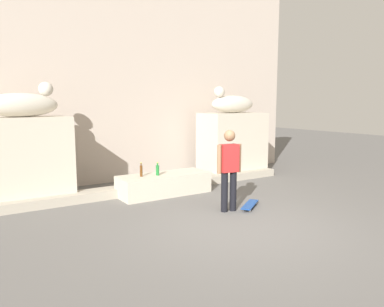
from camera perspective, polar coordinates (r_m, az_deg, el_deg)
The scene contains 12 objects.
ground_plane at distance 6.76m, azimuth 7.93°, elevation -11.34°, with size 40.00×40.00×0.00m, color #605E5B.
facade_wall at distance 10.92m, azimuth -10.30°, elevation 12.04°, with size 11.41×0.60×6.07m, color #BCAC9E.
pedestal_left at distance 8.98m, azimuth -24.27°, elevation -0.95°, with size 1.93×1.11×1.90m, color beige.
pedestal_right at distance 11.39m, azimuth 6.20°, elevation 1.43°, with size 1.93×1.11×1.90m, color beige.
statue_reclining_left at distance 8.90m, azimuth -24.50°, elevation 6.92°, with size 1.67×0.83×0.78m.
statue_reclining_right at distance 11.29m, azimuth 6.16°, elevation 7.63°, with size 1.64×0.69×0.78m.
ledge_block at distance 9.05m, azimuth -4.31°, elevation -4.71°, with size 2.22×0.83×0.50m, color beige.
skater at distance 7.55m, azimuth 5.72°, elevation -2.04°, with size 0.53×0.26×1.67m.
skateboard at distance 8.03m, azimuth 8.88°, elevation -7.77°, with size 0.77×0.63×0.08m.
bottle_green at distance 8.83m, azimuth -5.31°, elevation -2.53°, with size 0.08×0.08×0.31m.
bottle_brown at distance 8.72m, azimuth -7.80°, elevation -2.63°, with size 0.06×0.06×0.33m.
stair_step at distance 9.47m, azimuth -5.61°, elevation -5.07°, with size 7.78×0.50×0.20m, color #A9A08F.
Camera 1 is at (-4.19, -4.83, 2.22)m, focal length 34.77 mm.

